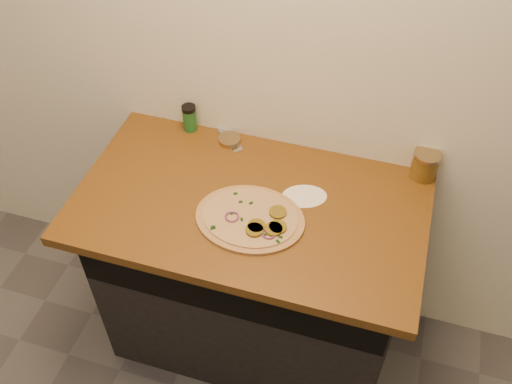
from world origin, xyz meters
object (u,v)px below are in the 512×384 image
(pizza, at_px, (251,219))
(spice_shaker, at_px, (190,118))
(chefs_knife, at_px, (219,124))
(salsa_jar, at_px, (425,164))

(pizza, relative_size, spice_shaker, 3.36)
(chefs_knife, xyz_separation_m, spice_shaker, (-0.10, -0.05, 0.05))
(chefs_knife, distance_m, salsa_jar, 0.79)
(salsa_jar, xyz_separation_m, spice_shaker, (-0.88, 0.00, 0.00))
(salsa_jar, relative_size, spice_shaker, 0.98)
(pizza, bearing_deg, spice_shaker, 133.68)
(pizza, height_order, spice_shaker, spice_shaker)
(chefs_knife, bearing_deg, pizza, -58.52)
(pizza, xyz_separation_m, salsa_jar, (0.52, 0.38, 0.04))
(pizza, bearing_deg, chefs_knife, 121.48)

